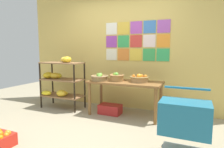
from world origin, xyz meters
TOP-DOWN VIEW (x-y plane):
  - ground at (0.00, 0.00)m, footprint 9.03×9.03m
  - back_wall_with_art at (0.00, 1.55)m, footprint 4.89×0.07m
  - banana_shelf_unit at (-1.26, 0.90)m, footprint 0.97×0.47m
  - display_table at (0.27, 0.99)m, footprint 1.46×0.65m
  - fruit_basket_back_left at (-0.24, 0.86)m, footprint 0.35×0.35m
  - fruit_basket_back_right at (0.56, 1.03)m, footprint 0.37×0.37m
  - fruit_basket_right at (0.10, 0.97)m, footprint 0.30×0.30m
  - produce_crate_under_table at (-0.03, 0.95)m, footprint 0.45×0.28m
  - shopping_cart at (1.47, -0.24)m, footprint 0.58×0.42m

SIDE VIEW (x-z plane):
  - ground at x=0.00m, z-range 0.00..0.00m
  - produce_crate_under_table at x=-0.03m, z-range 0.00..0.19m
  - shopping_cart at x=1.47m, z-range 0.07..0.92m
  - display_table at x=0.27m, z-range 0.26..0.96m
  - banana_shelf_unit at x=-1.26m, z-range 0.09..1.27m
  - fruit_basket_back_left at x=-0.24m, z-range 0.69..0.84m
  - fruit_basket_back_right at x=0.56m, z-range 0.69..0.85m
  - fruit_basket_right at x=0.10m, z-range 0.69..0.87m
  - back_wall_with_art at x=0.00m, z-range 0.00..2.95m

